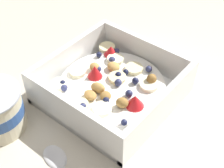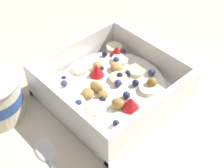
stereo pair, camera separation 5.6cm
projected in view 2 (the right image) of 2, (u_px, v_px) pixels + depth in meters
ground_plane at (113, 106)px, 0.57m from camera, size 2.40×2.40×0.00m
fruit_bowl at (112, 87)px, 0.57m from camera, size 0.21×0.21×0.07m
spoon at (51, 161)px, 0.48m from camera, size 0.06×0.17×0.01m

